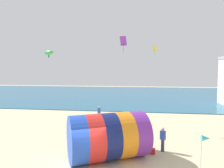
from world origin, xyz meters
TOP-DOWN VIEW (x-y plane):
  - sea at (0.00, 36.30)m, footprint 120.00×40.00m
  - giant_inflatable_tube at (1.16, 1.62)m, footprint 5.86×4.94m
  - kite_handler at (4.86, 3.31)m, footprint 0.42×0.40m
  - kite_green_parafoil at (-5.45, 7.20)m, footprint 1.45×1.25m
  - kite_purple_diamond at (1.52, 9.43)m, footprint 0.73×0.52m
  - kite_yellow_diamond at (5.31, 17.68)m, footprint 0.50×0.30m
  - bystander_near_water at (1.51, 7.41)m, footprint 0.35×0.42m
  - bystander_mid_beach at (-0.42, 6.06)m, footprint 0.33×0.41m
  - bystander_far_left at (-1.50, 11.78)m, footprint 0.41×0.33m
  - beach_flag at (6.72, 0.10)m, footprint 0.47×0.36m
  - cooler_box at (4.03, 2.82)m, footprint 0.54×0.39m

SIDE VIEW (x-z plane):
  - sea at x=0.00m, z-range 0.00..0.10m
  - cooler_box at x=4.03m, z-range 0.00..0.36m
  - bystander_far_left at x=-1.50m, z-range 0.01..1.64m
  - bystander_near_water at x=1.51m, z-range 0.03..1.78m
  - kite_handler at x=4.86m, z-range 0.03..1.80m
  - bystander_mid_beach at x=-0.42m, z-range 0.03..1.82m
  - giant_inflatable_tube at x=1.16m, z-range 0.00..3.04m
  - beach_flag at x=6.72m, z-range 0.90..3.25m
  - kite_green_parafoil at x=-5.45m, z-range 7.16..7.89m
  - kite_purple_diamond at x=1.52m, z-range 7.98..9.59m
  - kite_yellow_diamond at x=5.31m, z-range 8.24..9.46m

